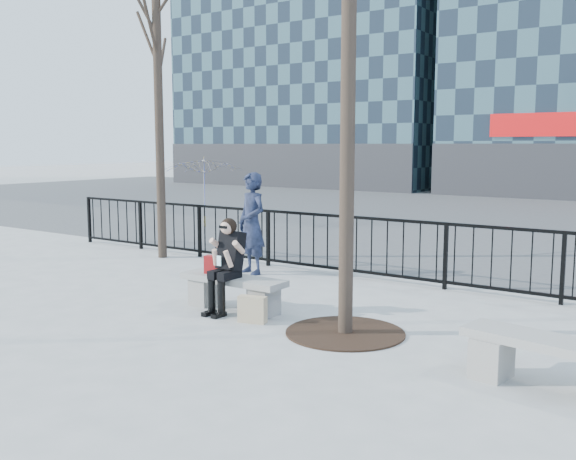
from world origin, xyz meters
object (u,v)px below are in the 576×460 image
Objects in this scene: bench_second at (551,358)px; seated_woman at (226,266)px; bench_main at (233,289)px; standing_man at (252,223)px.

seated_woman is (-4.45, 0.42, 0.36)m from bench_second.
bench_second is 4.48m from seated_woman.
seated_woman is (0.00, -0.16, 0.37)m from bench_main.
bench_main is 0.40m from seated_woman.
standing_man is at bearing 122.06° from bench_main.
bench_main is at bearing -39.02° from standing_man.
seated_woman is at bearing -176.47° from bench_second.
bench_second is at bearing -6.75° from standing_man.
standing_man is (-1.39, 2.23, 0.63)m from bench_main.
standing_man is at bearing 163.26° from bench_second.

